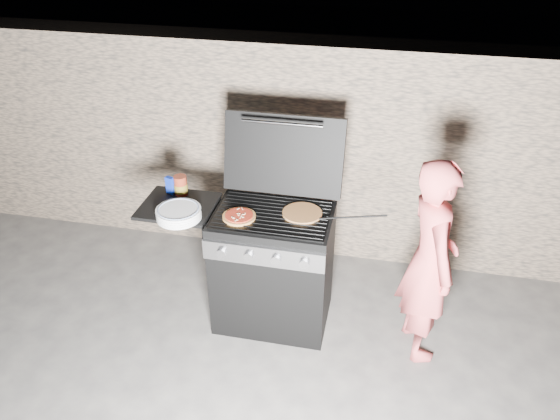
% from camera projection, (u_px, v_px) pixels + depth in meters
% --- Properties ---
extents(ground, '(50.00, 50.00, 0.00)m').
position_uv_depth(ground, '(274.00, 316.00, 4.12)').
color(ground, '#42403F').
extents(stone_wall, '(8.00, 0.35, 1.80)m').
position_uv_depth(stone_wall, '(300.00, 149.00, 4.52)').
color(stone_wall, '#967A60').
rests_on(stone_wall, ground).
extents(gas_grill, '(1.34, 0.79, 0.91)m').
position_uv_depth(gas_grill, '(239.00, 264.00, 3.92)').
color(gas_grill, black).
rests_on(gas_grill, ground).
extents(pizza_topped, '(0.24, 0.24, 0.02)m').
position_uv_depth(pizza_topped, '(239.00, 216.00, 3.59)').
color(pizza_topped, '#AE7245').
rests_on(pizza_topped, gas_grill).
extents(pizza_plain, '(0.29, 0.29, 0.01)m').
position_uv_depth(pizza_plain, '(302.00, 213.00, 3.64)').
color(pizza_plain, '#DF924F').
rests_on(pizza_plain, gas_grill).
extents(sauce_jar, '(0.10, 0.10, 0.14)m').
position_uv_depth(sauce_jar, '(181.00, 185.00, 3.85)').
color(sauce_jar, maroon).
rests_on(sauce_jar, gas_grill).
extents(blue_carton, '(0.07, 0.05, 0.13)m').
position_uv_depth(blue_carton, '(170.00, 185.00, 3.86)').
color(blue_carton, '#0E27A0').
rests_on(blue_carton, gas_grill).
extents(plate_stack, '(0.35, 0.35, 0.07)m').
position_uv_depth(plate_stack, '(179.00, 213.00, 3.60)').
color(plate_stack, white).
rests_on(plate_stack, gas_grill).
extents(person, '(0.48, 0.61, 1.45)m').
position_uv_depth(person, '(429.00, 261.00, 3.50)').
color(person, '#E35759').
rests_on(person, ground).
extents(tongs, '(0.46, 0.02, 0.09)m').
position_uv_depth(tongs, '(351.00, 217.00, 3.52)').
color(tongs, black).
rests_on(tongs, gas_grill).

